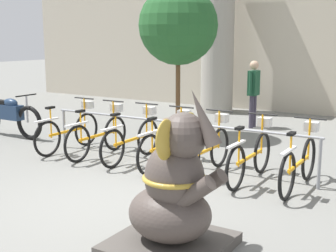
# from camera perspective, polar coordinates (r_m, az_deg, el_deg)

# --- Properties ---
(ground_plane) EXTENTS (60.00, 60.00, 0.00)m
(ground_plane) POSITION_cam_1_polar(r_m,az_deg,el_deg) (6.33, -6.67, -9.15)
(ground_plane) COLOR slate
(building_facade) EXTENTS (20.00, 0.20, 6.00)m
(building_facade) POSITION_cam_1_polar(r_m,az_deg,el_deg) (13.79, 16.36, 13.93)
(building_facade) COLOR #BCB29E
(building_facade) RESTS_ON ground_plane
(column_left) EXTENTS (1.16, 1.16, 5.16)m
(column_left) POSITION_cam_1_polar(r_m,az_deg,el_deg) (13.59, 6.11, 12.76)
(column_left) COLOR gray
(column_left) RESTS_ON ground_plane
(bike_rack) EXTENTS (5.02, 0.05, 0.77)m
(bike_rack) POSITION_cam_1_polar(r_m,az_deg,el_deg) (7.86, 0.43, -0.34)
(bike_rack) COLOR gray
(bike_rack) RESTS_ON ground_plane
(bicycle_0) EXTENTS (0.48, 1.72, 0.97)m
(bicycle_0) POSITION_cam_1_polar(r_m,az_deg,el_deg) (9.13, -11.95, -0.50)
(bicycle_0) COLOR black
(bicycle_0) RESTS_ON ground_plane
(bicycle_1) EXTENTS (0.48, 1.72, 0.97)m
(bicycle_1) POSITION_cam_1_polar(r_m,az_deg,el_deg) (8.64, -8.46, -1.02)
(bicycle_1) COLOR black
(bicycle_1) RESTS_ON ground_plane
(bicycle_2) EXTENTS (0.48, 1.72, 0.97)m
(bicycle_2) POSITION_cam_1_polar(r_m,az_deg,el_deg) (8.22, -4.36, -1.54)
(bicycle_2) COLOR black
(bicycle_2) RESTS_ON ground_plane
(bicycle_3) EXTENTS (0.48, 1.72, 0.97)m
(bicycle_3) POSITION_cam_1_polar(r_m,az_deg,el_deg) (7.81, -0.04, -2.18)
(bicycle_3) COLOR black
(bicycle_3) RESTS_ON ground_plane
(bicycle_4) EXTENTS (0.48, 1.72, 0.97)m
(bicycle_4) POSITION_cam_1_polar(r_m,az_deg,el_deg) (7.44, 4.71, -2.87)
(bicycle_4) COLOR black
(bicycle_4) RESTS_ON ground_plane
(bicycle_5) EXTENTS (0.48, 1.72, 0.97)m
(bicycle_5) POSITION_cam_1_polar(r_m,az_deg,el_deg) (7.17, 10.06, -3.53)
(bicycle_5) COLOR black
(bicycle_5) RESTS_ON ground_plane
(bicycle_6) EXTENTS (0.48, 1.72, 0.97)m
(bicycle_6) POSITION_cam_1_polar(r_m,az_deg,el_deg) (6.95, 15.75, -4.23)
(bicycle_6) COLOR black
(bicycle_6) RESTS_ON ground_plane
(elephant_statue) EXTENTS (1.13, 1.13, 1.70)m
(elephant_statue) POSITION_cam_1_polar(r_m,az_deg,el_deg) (4.74, 0.72, -8.61)
(elephant_statue) COLOR #4C4742
(elephant_statue) RESTS_ON ground_plane
(motorcycle) EXTENTS (2.03, 0.55, 0.96)m
(motorcycle) POSITION_cam_1_polar(r_m,az_deg,el_deg) (10.77, -18.87, 1.26)
(motorcycle) COLOR black
(motorcycle) RESTS_ON ground_plane
(person_pedestrian) EXTENTS (0.21, 0.47, 1.60)m
(person_pedestrian) POSITION_cam_1_polar(r_m,az_deg,el_deg) (11.31, 10.38, 4.56)
(person_pedestrian) COLOR #383342
(person_pedestrian) RESTS_ON ground_plane
(potted_tree) EXTENTS (1.69, 1.69, 3.24)m
(potted_tree) POSITION_cam_1_polar(r_m,az_deg,el_deg) (10.09, 1.25, 11.74)
(potted_tree) COLOR brown
(potted_tree) RESTS_ON ground_plane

